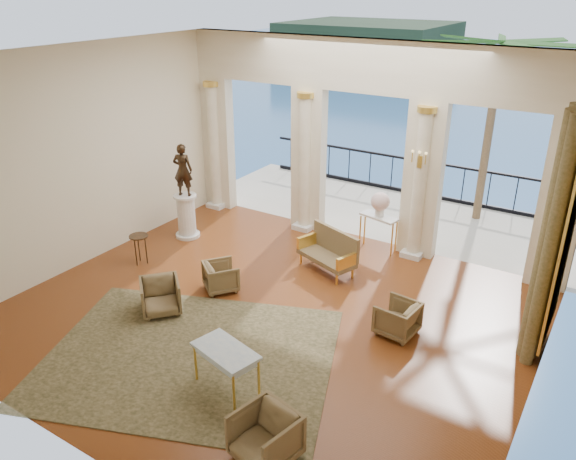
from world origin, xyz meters
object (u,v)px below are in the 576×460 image
Objects in this scene: pedestal at (186,217)px; statue at (183,170)px; armchair_d at (221,275)px; game_table at (226,354)px; settee at (330,251)px; console_table at (379,222)px; armchair_a at (160,295)px; side_table at (139,240)px; armchair_c at (397,317)px; armchair_b at (265,435)px.

statue is (0.00, -0.00, 1.15)m from pedestal.
armchair_d is 0.57× the size of game_table.
statue reaches higher than settee.
armchair_a is at bearing -103.15° from console_table.
armchair_a is 3.56m from statue.
statue is at bearing 151.64° from game_table.
armchair_d is 0.60× the size of pedestal.
side_table is at bearing -126.65° from console_table.
armchair_c is at bearing 4.69° from side_table.
statue reaches higher than armchair_a.
side_table is (-5.65, -0.46, 0.23)m from armchair_c.
statue is at bearing 92.97° from side_table.
console_table is at bearing 104.60° from game_table.
settee is 4.16m from game_table.
statue is at bearing 152.17° from armchair_b.
armchair_a is at bearing -100.63° from settee.
armchair_c is 5.84m from pedestal.
armchair_c is 0.54× the size of statue.
armchair_d is 3.80m from console_table.
game_table is 1.71× the size of side_table.
armchair_c is at bearing -25.79° from armchair_a.
settee reaches higher than side_table.
settee reaches higher than armchair_d.
settee reaches higher than game_table.
armchair_d is 2.17m from side_table.
armchair_c reaches higher than side_table.
console_table reaches higher than armchair_b.
armchair_b is at bearing -40.55° from pedestal.
armchair_b is 4.38m from armchair_d.
armchair_d is at bearing 1.02° from side_table.
side_table is at bearing 165.53° from game_table.
armchair_a reaches higher than armchair_c.
armchair_a reaches higher than side_table.
side_table is at bearing -87.03° from pedestal.
game_table is at bearing -75.92° from console_table.
settee is at bearing 122.10° from armchair_b.
armchair_a is at bearing -60.86° from armchair_c.
armchair_b is 0.62× the size of statue.
armchair_a is at bearing -34.39° from side_table.
armchair_c is at bearing -14.79° from settee.
side_table is at bearing -79.02° from armchair_c.
side_table is (0.08, -1.58, -1.09)m from statue.
armchair_b reaches higher than armchair_a.
settee is 1.37× the size of pedestal.
console_table reaches higher than game_table.
pedestal reaches higher than console_table.
console_table is (-1.63, 2.87, 0.35)m from armchair_c.
side_table is (-5.29, 3.02, 0.19)m from armchair_b.
armchair_c is 0.72× the size of console_table.
armchair_b is at bearing 118.21° from statue.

